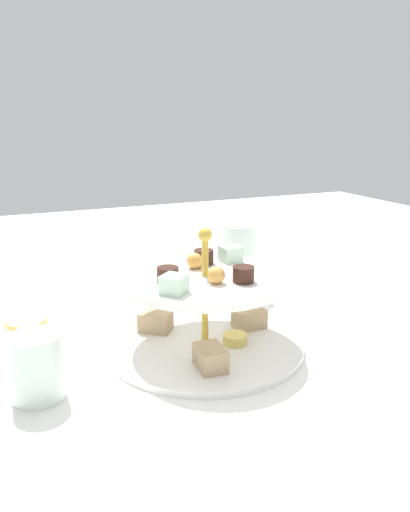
{
  "coord_description": "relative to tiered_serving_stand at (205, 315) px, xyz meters",
  "views": [
    {
      "loc": [
        -0.27,
        -0.62,
        0.33
      ],
      "look_at": [
        0.0,
        0.0,
        0.14
      ],
      "focal_mm": 35.05,
      "sensor_mm": 36.0,
      "label": 1
    }
  ],
  "objects": [
    {
      "name": "water_glass_short_left",
      "position": [
        -0.24,
        -0.04,
        -0.01
      ],
      "size": [
        0.06,
        0.06,
        0.08
      ],
      "primitive_type": "cylinder",
      "color": "silver",
      "rests_on": "ground_plane"
    },
    {
      "name": "tiered_serving_stand",
      "position": [
        0.0,
        0.0,
        0.0
      ],
      "size": [
        0.29,
        0.29,
        0.18
      ],
      "color": "white",
      "rests_on": "ground_plane"
    },
    {
      "name": "ground_plane",
      "position": [
        -0.0,
        0.0,
        -0.05
      ],
      "size": [
        2.4,
        2.4,
        0.0
      ],
      "primitive_type": "plane",
      "color": "white"
    },
    {
      "name": "water_glass_tall_right",
      "position": [
        0.15,
        0.19,
        0.02
      ],
      "size": [
        0.07,
        0.07,
        0.13
      ],
      "primitive_type": "cylinder",
      "color": "silver",
      "rests_on": "ground_plane"
    },
    {
      "name": "butter_knife_left",
      "position": [
        0.26,
        -0.14,
        -0.05
      ],
      "size": [
        0.09,
        0.16,
        0.0
      ],
      "primitive_type": "cube",
      "rotation": [
        0.0,
        0.0,
        1.12
      ],
      "color": "silver",
      "rests_on": "ground_plane"
    },
    {
      "name": "butter_knife_right",
      "position": [
        -0.12,
        0.27,
        -0.05
      ],
      "size": [
        0.16,
        0.08,
        0.0
      ],
      "primitive_type": "cube",
      "rotation": [
        0.0,
        0.0,
        3.53
      ],
      "color": "silver",
      "rests_on": "ground_plane"
    },
    {
      "name": "teacup_with_saucer",
      "position": [
        -0.24,
        0.09,
        -0.03
      ],
      "size": [
        0.09,
        0.09,
        0.05
      ],
      "color": "white",
      "rests_on": "ground_plane"
    }
  ]
}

